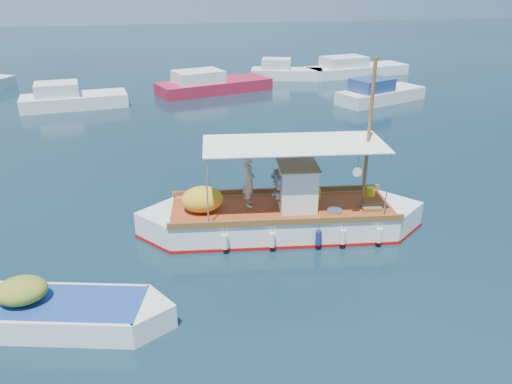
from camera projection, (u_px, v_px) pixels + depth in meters
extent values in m
plane|color=black|center=(282.00, 237.00, 15.75)|extent=(160.00, 160.00, 0.00)
cube|color=white|center=(282.00, 222.00, 16.00)|extent=(7.18, 3.11, 1.02)
cube|color=white|center=(172.00, 226.00, 15.73)|extent=(2.31, 2.31, 1.02)
cube|color=white|center=(387.00, 218.00, 16.28)|extent=(2.31, 2.31, 1.02)
cube|color=maroon|center=(282.00, 231.00, 16.12)|extent=(7.28, 3.19, 0.17)
cube|color=#9C3B18|center=(282.00, 208.00, 15.81)|extent=(7.16, 2.93, 0.06)
cube|color=brown|center=(277.00, 191.00, 16.83)|extent=(7.01, 0.91, 0.19)
cube|color=brown|center=(287.00, 222.00, 14.69)|extent=(7.01, 0.91, 0.19)
cube|color=white|center=(297.00, 187.00, 15.56)|extent=(1.25, 1.33, 1.39)
cube|color=brown|center=(298.00, 165.00, 15.27)|extent=(1.35, 1.43, 0.06)
cylinder|color=slate|center=(279.00, 183.00, 15.13)|extent=(0.26, 0.48, 0.46)
cylinder|color=slate|center=(277.00, 176.00, 15.67)|extent=(0.26, 0.48, 0.46)
cylinder|color=slate|center=(278.00, 194.00, 15.60)|extent=(0.26, 0.48, 0.46)
cylinder|color=brown|center=(369.00, 135.00, 15.08)|extent=(0.12, 0.12, 4.64)
cylinder|color=brown|center=(344.00, 148.00, 15.17)|extent=(1.67, 0.27, 0.07)
cylinder|color=silver|center=(208.00, 168.00, 16.14)|extent=(0.05, 0.05, 2.09)
cylinder|color=silver|center=(207.00, 193.00, 14.27)|extent=(0.05, 0.05, 2.09)
cylinder|color=silver|center=(367.00, 163.00, 16.55)|extent=(0.05, 0.05, 2.09)
cylinder|color=silver|center=(387.00, 187.00, 14.69)|extent=(0.05, 0.05, 2.09)
cube|color=white|center=(294.00, 144.00, 14.99)|extent=(5.69, 2.85, 0.04)
ellipsoid|color=gold|center=(202.00, 199.00, 15.45)|extent=(1.42, 1.25, 0.78)
cube|color=yellow|center=(317.00, 195.00, 16.29)|extent=(0.25, 0.19, 0.37)
cylinder|color=yellow|center=(371.00, 192.00, 16.57)|extent=(0.31, 0.31, 0.32)
cube|color=brown|center=(371.00, 208.00, 15.66)|extent=(0.65, 0.48, 0.11)
cylinder|color=#B2B2B2|center=(335.00, 211.00, 15.43)|extent=(0.51, 0.51, 0.11)
cylinder|color=white|center=(357.00, 172.00, 14.47)|extent=(0.28, 0.06, 0.28)
cylinder|color=white|center=(225.00, 242.00, 14.63)|extent=(0.21, 0.21, 0.45)
cylinder|color=navy|center=(318.00, 238.00, 14.85)|extent=(0.21, 0.21, 0.45)
cylinder|color=white|center=(379.00, 235.00, 15.00)|extent=(0.21, 0.21, 0.45)
imported|color=#B1AB93|center=(249.00, 181.00, 15.60)|extent=(0.51, 0.68, 1.71)
cube|color=white|center=(57.00, 316.00, 11.72)|extent=(4.39, 2.56, 0.81)
cube|color=white|center=(143.00, 319.00, 11.64)|extent=(1.56, 1.56, 0.81)
cube|color=navy|center=(54.00, 303.00, 11.57)|extent=(4.35, 2.39, 0.04)
ellipsoid|color=olive|center=(21.00, 290.00, 11.47)|extent=(1.38, 1.23, 0.59)
cube|color=silver|center=(75.00, 102.00, 31.39)|extent=(6.63, 3.26, 1.00)
cube|color=silver|center=(57.00, 89.00, 30.74)|extent=(2.80, 2.37, 0.80)
cube|color=maroon|center=(214.00, 88.00, 35.59)|extent=(8.51, 5.11, 1.00)
cube|color=silver|center=(198.00, 76.00, 34.70)|extent=(3.79, 3.25, 0.80)
cube|color=silver|center=(381.00, 97.00, 32.82)|extent=(6.58, 4.40, 1.00)
cube|color=navy|center=(372.00, 85.00, 31.98)|extent=(3.01, 2.68, 0.80)
cube|color=silver|center=(357.00, 72.00, 41.63)|extent=(9.04, 4.32, 1.00)
cube|color=silver|center=(344.00, 62.00, 40.80)|extent=(3.85, 2.87, 0.80)
cube|color=silver|center=(287.00, 75.00, 40.11)|extent=(5.97, 3.48, 1.00)
cube|color=silver|center=(276.00, 64.00, 39.82)|extent=(2.64, 2.26, 0.80)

